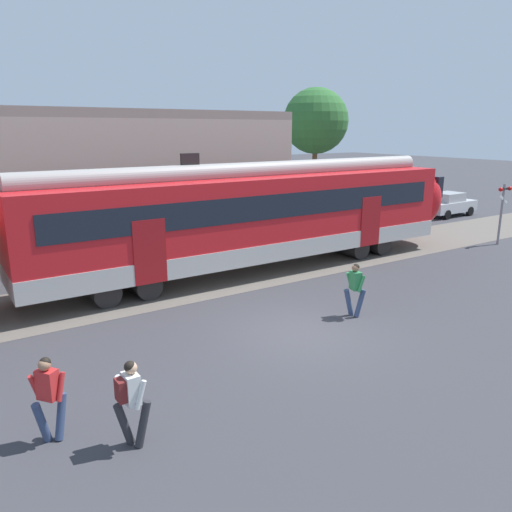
{
  "coord_description": "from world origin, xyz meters",
  "views": [
    {
      "loc": [
        -8.23,
        -10.25,
        5.57
      ],
      "look_at": [
        0.32,
        2.71,
        1.6
      ],
      "focal_mm": 35.0,
      "sensor_mm": 36.0,
      "label": 1
    }
  ],
  "objects_px": {
    "commuter_train": "(19,242)",
    "pedestrian_white": "(131,396)",
    "crossing_signal": "(503,204)",
    "pedestrian_green": "(355,286)",
    "pedestrian_red": "(48,393)",
    "parked_car_red": "(396,210)",
    "parked_car_silver": "(449,204)"
  },
  "relations": [
    {
      "from": "crossing_signal",
      "to": "pedestrian_red",
      "type": "bearing_deg",
      "value": -167.81
    },
    {
      "from": "crossing_signal",
      "to": "pedestrian_white",
      "type": "bearing_deg",
      "value": -164.65
    },
    {
      "from": "pedestrian_white",
      "to": "parked_car_silver",
      "type": "height_order",
      "value": "pedestrian_white"
    },
    {
      "from": "pedestrian_red",
      "to": "parked_car_red",
      "type": "relative_size",
      "value": 0.41
    },
    {
      "from": "crossing_signal",
      "to": "parked_car_silver",
      "type": "bearing_deg",
      "value": 52.45
    },
    {
      "from": "parked_car_red",
      "to": "parked_car_silver",
      "type": "relative_size",
      "value": 1.0
    },
    {
      "from": "pedestrian_red",
      "to": "pedestrian_white",
      "type": "bearing_deg",
      "value": -39.31
    },
    {
      "from": "commuter_train",
      "to": "parked_car_silver",
      "type": "relative_size",
      "value": 9.41
    },
    {
      "from": "parked_car_red",
      "to": "commuter_train",
      "type": "bearing_deg",
      "value": -169.1
    },
    {
      "from": "commuter_train",
      "to": "parked_car_silver",
      "type": "bearing_deg",
      "value": 8.39
    },
    {
      "from": "commuter_train",
      "to": "pedestrian_white",
      "type": "relative_size",
      "value": 22.83
    },
    {
      "from": "pedestrian_red",
      "to": "parked_car_silver",
      "type": "relative_size",
      "value": 0.41
    },
    {
      "from": "parked_car_silver",
      "to": "crossing_signal",
      "type": "bearing_deg",
      "value": -127.55
    },
    {
      "from": "pedestrian_green",
      "to": "crossing_signal",
      "type": "bearing_deg",
      "value": 13.93
    },
    {
      "from": "parked_car_red",
      "to": "parked_car_silver",
      "type": "height_order",
      "value": "same"
    },
    {
      "from": "pedestrian_red",
      "to": "crossing_signal",
      "type": "height_order",
      "value": "crossing_signal"
    },
    {
      "from": "commuter_train",
      "to": "parked_car_red",
      "type": "height_order",
      "value": "commuter_train"
    },
    {
      "from": "commuter_train",
      "to": "crossing_signal",
      "type": "bearing_deg",
      "value": -7.37
    },
    {
      "from": "pedestrian_white",
      "to": "parked_car_red",
      "type": "bearing_deg",
      "value": 30.8
    },
    {
      "from": "pedestrian_white",
      "to": "pedestrian_green",
      "type": "xyz_separation_m",
      "value": [
        7.89,
        2.51,
        -0.03
      ]
    },
    {
      "from": "crossing_signal",
      "to": "parked_car_red",
      "type": "bearing_deg",
      "value": 87.21
    },
    {
      "from": "commuter_train",
      "to": "pedestrian_white",
      "type": "xyz_separation_m",
      "value": [
        0.39,
        -8.46,
        -1.26
      ]
    },
    {
      "from": "commuter_train",
      "to": "crossing_signal",
      "type": "relative_size",
      "value": 12.68
    },
    {
      "from": "pedestrian_green",
      "to": "pedestrian_red",
      "type": "bearing_deg",
      "value": -170.34
    },
    {
      "from": "pedestrian_red",
      "to": "pedestrian_white",
      "type": "height_order",
      "value": "same"
    },
    {
      "from": "parked_car_silver",
      "to": "pedestrian_white",
      "type": "bearing_deg",
      "value": -154.54
    },
    {
      "from": "pedestrian_white",
      "to": "commuter_train",
      "type": "bearing_deg",
      "value": 92.65
    },
    {
      "from": "parked_car_silver",
      "to": "pedestrian_green",
      "type": "bearing_deg",
      "value": -151.38
    },
    {
      "from": "pedestrian_white",
      "to": "parked_car_red",
      "type": "relative_size",
      "value": 0.41
    },
    {
      "from": "parked_car_red",
      "to": "parked_car_silver",
      "type": "bearing_deg",
      "value": -3.25
    },
    {
      "from": "crossing_signal",
      "to": "pedestrian_green",
      "type": "bearing_deg",
      "value": -166.07
    },
    {
      "from": "pedestrian_white",
      "to": "crossing_signal",
      "type": "height_order",
      "value": "crossing_signal"
    }
  ]
}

